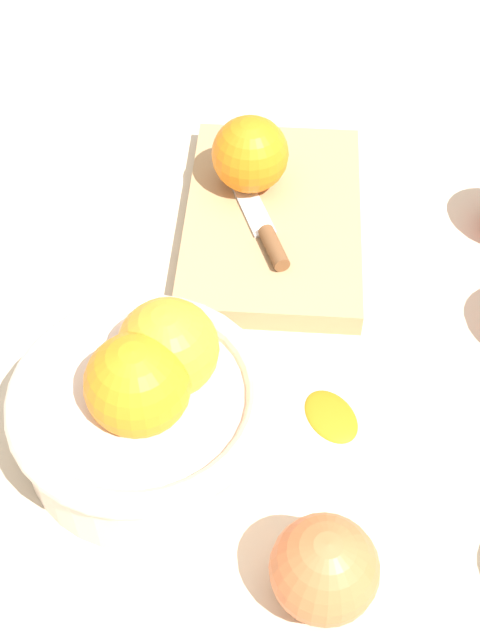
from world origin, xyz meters
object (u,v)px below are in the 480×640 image
at_px(bowl, 145,403).
at_px(cutting_board, 273,219).
at_px(apple_mid_left, 324,569).
at_px(knife, 262,224).
at_px(orange_on_board, 250,154).

bearing_deg(bowl, cutting_board, -6.26).
bearing_deg(bowl, apple_mid_left, -117.66).
height_order(bowl, apple_mid_left, bowl).
bearing_deg(cutting_board, apple_mid_left, -159.38).
distance_m(bowl, cutting_board, 0.25).
distance_m(bowl, knife, 0.22).
relative_size(knife, apple_mid_left, 1.96).
relative_size(orange_on_board, knife, 0.51).
distance_m(orange_on_board, apple_mid_left, 0.39).
relative_size(bowl, orange_on_board, 2.67).
xyz_separation_m(orange_on_board, apple_mid_left, (-0.35, -0.15, -0.02)).
xyz_separation_m(orange_on_board, knife, (-0.05, -0.03, -0.03)).
height_order(bowl, knife, bowl).
relative_size(bowl, apple_mid_left, 2.65).
xyz_separation_m(bowl, cutting_board, (0.25, -0.03, -0.04)).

